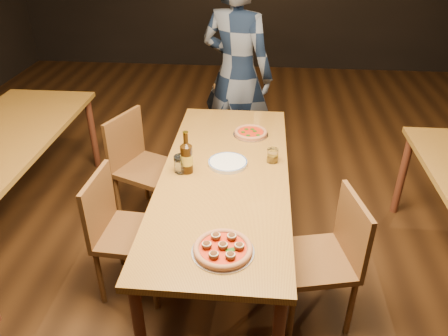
# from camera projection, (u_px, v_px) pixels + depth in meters

# --- Properties ---
(ground) EXTENTS (9.00, 9.00, 0.00)m
(ground) POSITION_uv_depth(u_px,v_px,m) (225.00, 262.00, 3.14)
(ground) COLOR black
(table_main) EXTENTS (0.80, 2.00, 0.75)m
(table_main) POSITION_uv_depth(u_px,v_px,m) (225.00, 183.00, 2.79)
(table_main) COLOR brown
(table_main) RESTS_ON ground
(chair_main_nw) EXTENTS (0.43, 0.43, 0.88)m
(chair_main_nw) POSITION_uv_depth(u_px,v_px,m) (132.00, 233.00, 2.73)
(chair_main_nw) COLOR #583717
(chair_main_nw) RESTS_ON ground
(chair_main_sw) EXTENTS (0.55, 0.55, 0.90)m
(chair_main_sw) POSITION_uv_depth(u_px,v_px,m) (148.00, 168.00, 3.38)
(chair_main_sw) COLOR #583717
(chair_main_sw) RESTS_ON ground
(chair_main_e) EXTENTS (0.49, 0.49, 0.88)m
(chair_main_e) POSITION_uv_depth(u_px,v_px,m) (316.00, 259.00, 2.53)
(chair_main_e) COLOR #583717
(chair_main_e) RESTS_ON ground
(chair_end) EXTENTS (0.40, 0.40, 0.84)m
(chair_end) POSITION_uv_depth(u_px,v_px,m) (234.00, 131.00, 4.02)
(chair_end) COLOR #583717
(chair_end) RESTS_ON ground
(pizza_meatball) EXTENTS (0.31, 0.31, 0.06)m
(pizza_meatball) POSITION_uv_depth(u_px,v_px,m) (223.00, 249.00, 2.12)
(pizza_meatball) COLOR #B7B7BF
(pizza_meatball) RESTS_ON table_main
(pizza_margherita) EXTENTS (0.26, 0.26, 0.03)m
(pizza_margherita) POSITION_uv_depth(u_px,v_px,m) (251.00, 133.00, 3.21)
(pizza_margherita) COLOR #B7B7BF
(pizza_margherita) RESTS_ON table_main
(plate_stack) EXTENTS (0.26, 0.26, 0.02)m
(plate_stack) POSITION_uv_depth(u_px,v_px,m) (228.00, 163.00, 2.84)
(plate_stack) COLOR white
(plate_stack) RESTS_ON table_main
(beer_bottle) EXTENTS (0.08, 0.08, 0.28)m
(beer_bottle) POSITION_uv_depth(u_px,v_px,m) (187.00, 158.00, 2.72)
(beer_bottle) COLOR black
(beer_bottle) RESTS_ON table_main
(water_glass) EXTENTS (0.09, 0.09, 0.11)m
(water_glass) POSITION_uv_depth(u_px,v_px,m) (181.00, 164.00, 2.74)
(water_glass) COLOR white
(water_glass) RESTS_ON table_main
(amber_glass) EXTENTS (0.07, 0.07, 0.09)m
(amber_glass) POSITION_uv_depth(u_px,v_px,m) (273.00, 156.00, 2.86)
(amber_glass) COLOR #996A11
(amber_glass) RESTS_ON table_main
(diner) EXTENTS (0.80, 0.68, 1.85)m
(diner) POSITION_uv_depth(u_px,v_px,m) (237.00, 75.00, 3.85)
(diner) COLOR black
(diner) RESTS_ON ground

